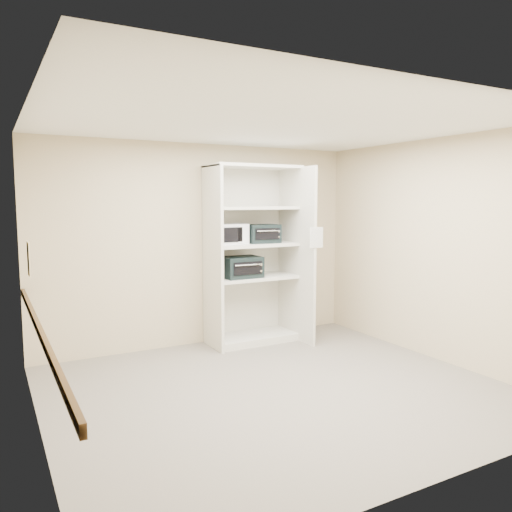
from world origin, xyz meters
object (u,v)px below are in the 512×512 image
microwave (228,234)px  toaster_oven_lower (241,267)px  shelving_unit (256,260)px  toaster_oven_upper (262,234)px

microwave → toaster_oven_lower: bearing=-39.7°
shelving_unit → microwave: 0.54m
toaster_oven_lower → shelving_unit: bearing=10.1°
shelving_unit → microwave: size_ratio=5.41×
shelving_unit → toaster_oven_lower: bearing=-169.5°
microwave → toaster_oven_upper: size_ratio=1.02×
shelving_unit → microwave: shelving_unit is taller
toaster_oven_upper → microwave: bearing=175.7°
microwave → toaster_oven_upper: microwave is taller
shelving_unit → microwave: bearing=171.7°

